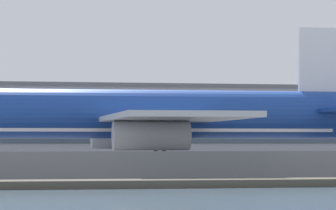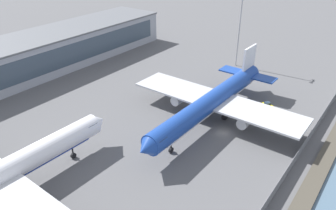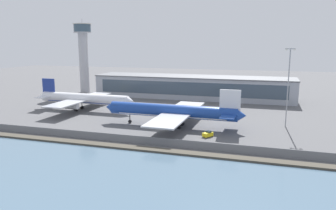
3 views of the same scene
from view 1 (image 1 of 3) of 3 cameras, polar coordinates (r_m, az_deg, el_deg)
ground_plane at (r=80.99m, az=-3.68°, el=-4.15°), size 500.00×500.00×0.00m
shoreline_seawall at (r=60.70m, az=-1.32°, el=-4.58°), size 320.00×3.00×0.50m
perimeter_fence at (r=65.11m, az=-1.96°, el=-3.67°), size 280.00×0.10×2.20m
cargo_jet_blue at (r=86.39m, az=-1.95°, el=-0.65°), size 48.60×41.76×13.33m
baggage_tug at (r=81.03m, az=8.15°, el=-3.56°), size 3.15×3.54×1.80m
terminal_building at (r=144.87m, az=-8.34°, el=-1.05°), size 100.13×19.28×11.08m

